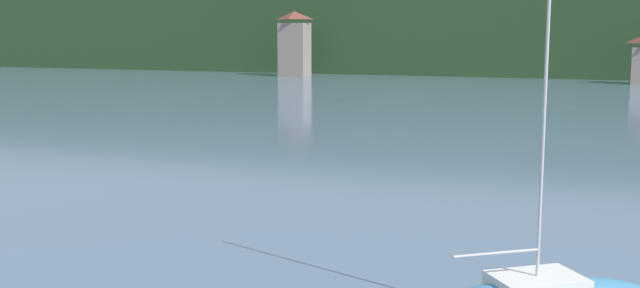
% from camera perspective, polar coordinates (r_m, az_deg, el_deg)
% --- Properties ---
extents(wooded_hillside, '(352.00, 56.78, 35.58)m').
position_cam_1_polar(wooded_hillside, '(139.77, 8.49, 8.35)').
color(wooded_hillside, '#264223').
rests_on(wooded_hillside, ground_plane).
extents(shore_building_west, '(3.91, 3.34, 8.84)m').
position_cam_1_polar(shore_building_west, '(105.36, -1.91, 7.42)').
color(shore_building_west, gray).
rests_on(shore_building_west, ground_plane).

